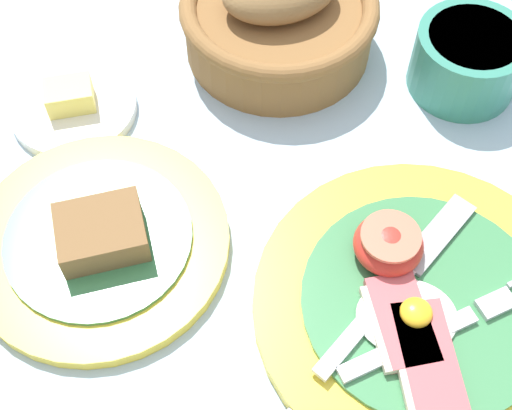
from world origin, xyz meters
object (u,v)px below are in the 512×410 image
at_px(bread_plate, 100,240).
at_px(sugar_cup, 468,59).
at_px(breakfast_plate, 419,303).
at_px(butter_dish, 73,106).
at_px(bread_basket, 279,18).

bearing_deg(bread_plate, sugar_cup, 28.41).
relative_size(breakfast_plate, butter_dish, 2.26).
height_order(breakfast_plate, bread_basket, bread_basket).
bearing_deg(breakfast_plate, bread_basket, 109.32).
bearing_deg(bread_plate, bread_basket, 56.05).
bearing_deg(bread_basket, sugar_cup, -16.03).
height_order(bread_plate, butter_dish, bread_plate).
relative_size(breakfast_plate, sugar_cup, 2.60).
distance_m(bread_plate, sugar_cup, 0.35).
distance_m(breakfast_plate, bread_basket, 0.29).
bearing_deg(breakfast_plate, butter_dish, 144.94).
relative_size(sugar_cup, butter_dish, 0.87).
distance_m(bread_plate, bread_basket, 0.26).
distance_m(sugar_cup, bread_basket, 0.17).
relative_size(bread_plate, butter_dish, 1.82).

